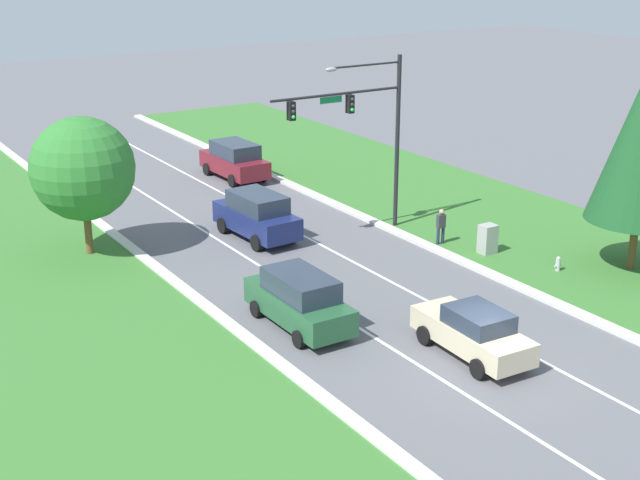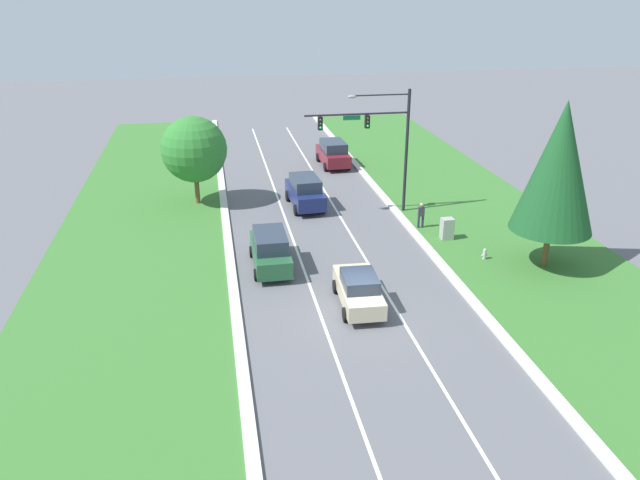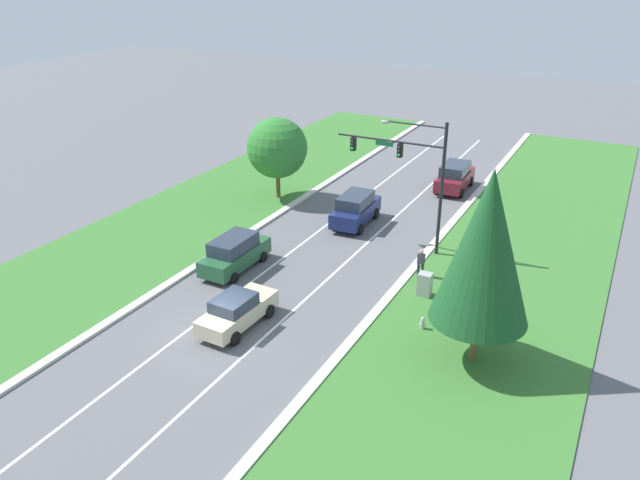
{
  "view_description": "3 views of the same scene",
  "coord_description": "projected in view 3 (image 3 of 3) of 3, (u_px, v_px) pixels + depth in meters",
  "views": [
    {
      "loc": [
        -18.44,
        -18.83,
        13.38
      ],
      "look_at": [
        -1.4,
        8.03,
        2.29
      ],
      "focal_mm": 50.0,
      "sensor_mm": 36.0,
      "label": 1
    },
    {
      "loc": [
        -6.31,
        -24.51,
        14.3
      ],
      "look_at": [
        -0.96,
        5.18,
        1.76
      ],
      "focal_mm": 35.0,
      "sensor_mm": 36.0,
      "label": 2
    },
    {
      "loc": [
        15.77,
        -20.19,
        16.38
      ],
      "look_at": [
        1.55,
        6.96,
        2.53
      ],
      "focal_mm": 35.0,
      "sensor_mm": 36.0,
      "label": 3
    }
  ],
  "objects": [
    {
      "name": "navy_suv",
      "position": [
        356.0,
        209.0,
        41.72
      ],
      "size": [
        2.3,
        4.92,
        2.15
      ],
      "rotation": [
        0.0,
        0.0,
        0.05
      ],
      "color": "navy",
      "rests_on": "ground_plane"
    },
    {
      "name": "traffic_signal_mast",
      "position": [
        412.0,
        166.0,
        36.42
      ],
      "size": [
        6.77,
        0.41,
        8.12
      ],
      "color": "black",
      "rests_on": "ground_plane"
    },
    {
      "name": "forest_suv",
      "position": [
        235.0,
        253.0,
        35.68
      ],
      "size": [
        2.05,
        4.87,
        2.02
      ],
      "rotation": [
        0.0,
        0.0,
        0.0
      ],
      "color": "#235633",
      "rests_on": "ground_plane"
    },
    {
      "name": "oak_near_left_tree",
      "position": [
        277.0,
        148.0,
        45.21
      ],
      "size": [
        4.43,
        4.43,
        6.08
      ],
      "color": "brown",
      "rests_on": "ground_plane"
    },
    {
      "name": "grass_verge_right",
      "position": [
        445.0,
        404.0,
        25.09
      ],
      "size": [
        10.0,
        90.0,
        0.08
      ],
      "color": "#38702D",
      "rests_on": "ground_plane"
    },
    {
      "name": "fire_hydrant",
      "position": [
        422.0,
        324.0,
        30.02
      ],
      "size": [
        0.34,
        0.2,
        0.7
      ],
      "color": "#B7B7BC",
      "rests_on": "ground_plane"
    },
    {
      "name": "grass_verge_left",
      "position": [
        61.0,
        284.0,
        34.31
      ],
      "size": [
        10.0,
        90.0,
        0.08
      ],
      "color": "#38702D",
      "rests_on": "ground_plane"
    },
    {
      "name": "pedestrian",
      "position": [
        421.0,
        262.0,
        34.8
      ],
      "size": [
        0.4,
        0.25,
        1.69
      ],
      "rotation": [
        0.0,
        0.0,
        3.05
      ],
      "color": "#232842",
      "rests_on": "ground_plane"
    },
    {
      "name": "burgundy_suv",
      "position": [
        455.0,
        177.0,
        47.99
      ],
      "size": [
        2.28,
        4.95,
        2.11
      ],
      "rotation": [
        0.0,
        0.0,
        0.03
      ],
      "color": "maroon",
      "rests_on": "ground_plane"
    },
    {
      "name": "champagne_sedan",
      "position": [
        237.0,
        311.0,
        30.11
      ],
      "size": [
        2.09,
        4.65,
        1.72
      ],
      "rotation": [
        0.0,
        0.0,
        -0.04
      ],
      "color": "beige",
      "rests_on": "ground_plane"
    },
    {
      "name": "lane_stripe_inner_right",
      "position": [
        255.0,
        345.0,
        28.95
      ],
      "size": [
        0.14,
        81.0,
        0.01
      ],
      "color": "white",
      "rests_on": "ground_plane"
    },
    {
      "name": "curb_strip_left",
      "position": [
        134.0,
        306.0,
        32.07
      ],
      "size": [
        0.5,
        90.0,
        0.15
      ],
      "color": "beige",
      "rests_on": "ground_plane"
    },
    {
      "name": "lane_stripe_inner_left",
      "position": [
        193.0,
        326.0,
        30.47
      ],
      "size": [
        0.14,
        81.0,
        0.01
      ],
      "color": "white",
      "rests_on": "ground_plane"
    },
    {
      "name": "utility_cabinet",
      "position": [
        425.0,
        285.0,
        32.86
      ],
      "size": [
        0.7,
        0.6,
        1.36
      ],
      "color": "#9E9E99",
      "rests_on": "ground_plane"
    },
    {
      "name": "ground_plane",
      "position": [
        224.0,
        335.0,
        29.71
      ],
      "size": [
        160.0,
        160.0,
        0.0
      ],
      "primitive_type": "plane",
      "color": "#5B5B60"
    },
    {
      "name": "conifer_near_right_tree",
      "position": [
        486.0,
        247.0,
        25.55
      ],
      "size": [
        4.24,
        4.24,
        8.99
      ],
      "color": "brown",
      "rests_on": "ground_plane"
    },
    {
      "name": "curb_strip_right",
      "position": [
        329.0,
        367.0,
        27.29
      ],
      "size": [
        0.5,
        90.0,
        0.15
      ],
      "color": "beige",
      "rests_on": "ground_plane"
    }
  ]
}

